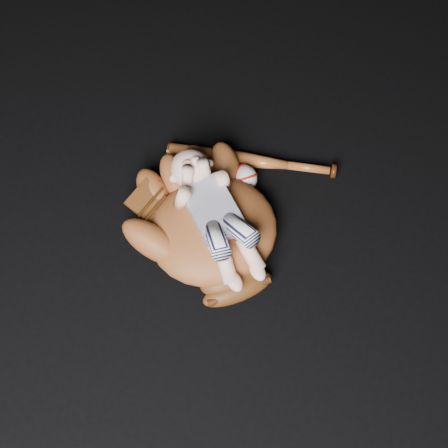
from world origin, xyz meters
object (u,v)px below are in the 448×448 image
at_px(baseball_bat, 252,161).
at_px(baseball, 243,178).
at_px(baseball_glove, 213,227).
at_px(newborn_baby, 218,218).

bearing_deg(baseball_bat, baseball, -151.56).
distance_m(baseball_glove, newborn_baby, 0.05).
relative_size(baseball_glove, baseball, 6.23).
bearing_deg(baseball, baseball_glove, -155.96).
relative_size(baseball_glove, newborn_baby, 1.23).
height_order(newborn_baby, baseball_bat, newborn_baby).
height_order(baseball_glove, baseball, baseball_glove).
xyz_separation_m(baseball_bat, baseball, (-0.05, -0.03, 0.01)).
bearing_deg(baseball_glove, newborn_baby, -33.82).
distance_m(baseball_bat, baseball, 0.06).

